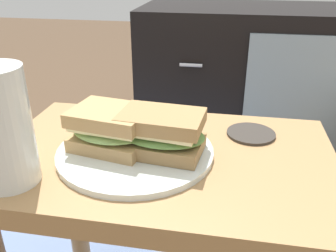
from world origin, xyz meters
The scene contains 8 objects.
side_table centered at (0.00, 0.00, 0.37)m, with size 0.56×0.36×0.46m.
tv_cabinet centered at (0.23, 0.95, 0.29)m, with size 0.96×0.46×0.58m.
area_rug centered at (-0.35, 0.34, 0.00)m, with size 1.24×0.71×0.01m.
plate centered at (-0.04, -0.01, 0.47)m, with size 0.25×0.25×0.01m, color silver.
sandwich_front centered at (-0.08, -0.01, 0.50)m, with size 0.14×0.12×0.07m.
sandwich_back centered at (0.00, -0.01, 0.50)m, with size 0.15×0.11×0.07m.
beer_glass centered at (-0.20, -0.12, 0.54)m, with size 0.08×0.08×0.17m.
coaster centered at (0.14, 0.09, 0.46)m, with size 0.09×0.09×0.01m, color #332D28.
Camera 1 is at (0.10, -0.51, 0.75)m, focal length 38.63 mm.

